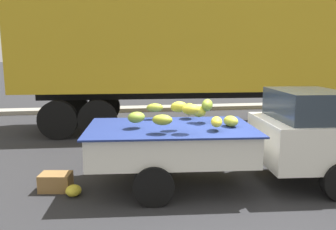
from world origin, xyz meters
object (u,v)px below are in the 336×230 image
Objects in this scene: pickup_truck at (283,136)px; semi_trailer at (213,47)px; produce_crate at (56,182)px; fallen_banana_bunch_near_tailgate at (74,191)px.

semi_trailer reaches higher than pickup_truck.
pickup_truck is 4.09m from produce_crate.
pickup_truck is at bearing -3.60° from produce_crate.
pickup_truck is 3.78m from fallen_banana_bunch_near_tailgate.
produce_crate is (-4.14, -4.77, -2.39)m from semi_trailer.
semi_trailer is 23.28× the size of produce_crate.
pickup_truck is at bearing 0.70° from fallen_banana_bunch_near_tailgate.
semi_trailer is 6.75m from produce_crate.
produce_crate is at bearing -178.95° from pickup_truck.
semi_trailer is at bearing 49.07° from produce_crate.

